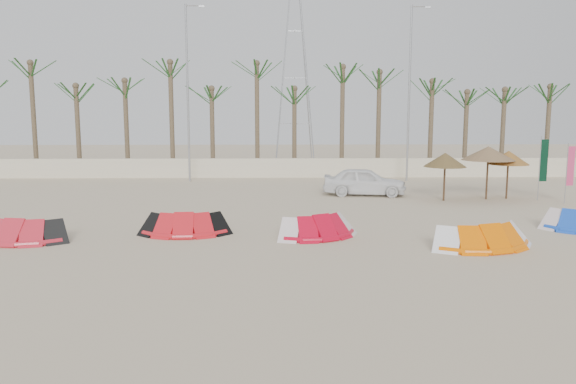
{
  "coord_description": "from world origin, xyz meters",
  "views": [
    {
      "loc": [
        -0.49,
        -15.88,
        4.45
      ],
      "look_at": [
        0.0,
        6.0,
        1.3
      ],
      "focal_mm": 35.0,
      "sensor_mm": 36.0,
      "label": 1
    }
  ],
  "objects_px": {
    "kite_red_mid": "(186,222)",
    "car": "(365,181)",
    "kite_red_right": "(318,224)",
    "kite_orange": "(480,234)",
    "parasol_right": "(508,158)",
    "parasol_left": "(445,160)",
    "parasol_mid": "(488,153)",
    "kite_red_left": "(23,228)"
  },
  "relations": [
    {
      "from": "parasol_left",
      "to": "car",
      "type": "relative_size",
      "value": 0.55
    },
    {
      "from": "parasol_left",
      "to": "parasol_right",
      "type": "relative_size",
      "value": 0.98
    },
    {
      "from": "kite_orange",
      "to": "parasol_left",
      "type": "xyz_separation_m",
      "value": [
        1.63,
        9.55,
        1.63
      ]
    },
    {
      "from": "kite_red_mid",
      "to": "car",
      "type": "relative_size",
      "value": 0.74
    },
    {
      "from": "parasol_left",
      "to": "kite_red_left",
      "type": "bearing_deg",
      "value": -154.25
    },
    {
      "from": "kite_red_left",
      "to": "kite_red_right",
      "type": "distance_m",
      "value": 10.36
    },
    {
      "from": "kite_red_left",
      "to": "kite_red_right",
      "type": "height_order",
      "value": "same"
    },
    {
      "from": "kite_red_left",
      "to": "kite_red_right",
      "type": "relative_size",
      "value": 1.0
    },
    {
      "from": "kite_red_mid",
      "to": "kite_orange",
      "type": "bearing_deg",
      "value": -12.38
    },
    {
      "from": "kite_red_right",
      "to": "car",
      "type": "height_order",
      "value": "car"
    },
    {
      "from": "parasol_right",
      "to": "kite_red_right",
      "type": "bearing_deg",
      "value": -140.74
    },
    {
      "from": "parasol_left",
      "to": "parasol_mid",
      "type": "bearing_deg",
      "value": 9.71
    },
    {
      "from": "kite_red_mid",
      "to": "parasol_left",
      "type": "height_order",
      "value": "parasol_left"
    },
    {
      "from": "kite_red_right",
      "to": "parasol_mid",
      "type": "relative_size",
      "value": 1.29
    },
    {
      "from": "kite_red_right",
      "to": "kite_orange",
      "type": "distance_m",
      "value": 5.54
    },
    {
      "from": "kite_red_mid",
      "to": "parasol_right",
      "type": "distance_m",
      "value": 17.18
    },
    {
      "from": "kite_orange",
      "to": "parasol_left",
      "type": "distance_m",
      "value": 9.83
    },
    {
      "from": "car",
      "to": "kite_red_mid",
      "type": "bearing_deg",
      "value": 147.76
    },
    {
      "from": "kite_red_right",
      "to": "parasol_left",
      "type": "distance_m",
      "value": 10.63
    },
    {
      "from": "kite_red_right",
      "to": "car",
      "type": "bearing_deg",
      "value": 71.81
    },
    {
      "from": "kite_red_left",
      "to": "parasol_mid",
      "type": "xyz_separation_m",
      "value": [
        19.57,
        8.72,
        1.93
      ]
    },
    {
      "from": "kite_red_right",
      "to": "car",
      "type": "distance_m",
      "value": 10.31
    },
    {
      "from": "kite_red_left",
      "to": "kite_red_mid",
      "type": "xyz_separation_m",
      "value": [
        5.51,
        1.0,
        -0.0
      ]
    },
    {
      "from": "kite_orange",
      "to": "parasol_mid",
      "type": "bearing_deg",
      "value": 68.41
    },
    {
      "from": "kite_red_left",
      "to": "parasol_right",
      "type": "bearing_deg",
      "value": 23.25
    },
    {
      "from": "kite_red_left",
      "to": "kite_orange",
      "type": "height_order",
      "value": "same"
    },
    {
      "from": "kite_red_right",
      "to": "car",
      "type": "xyz_separation_m",
      "value": [
        3.22,
        9.79,
        0.33
      ]
    },
    {
      "from": "kite_orange",
      "to": "car",
      "type": "relative_size",
      "value": 0.88
    },
    {
      "from": "kite_red_mid",
      "to": "kite_orange",
      "type": "height_order",
      "value": "same"
    },
    {
      "from": "parasol_left",
      "to": "parasol_right",
      "type": "xyz_separation_m",
      "value": [
        3.41,
        0.56,
        0.06
      ]
    },
    {
      "from": "car",
      "to": "parasol_left",
      "type": "bearing_deg",
      "value": -108.24
    },
    {
      "from": "parasol_left",
      "to": "parasol_mid",
      "type": "height_order",
      "value": "parasol_mid"
    },
    {
      "from": "kite_red_left",
      "to": "parasol_left",
      "type": "height_order",
      "value": "parasol_left"
    },
    {
      "from": "kite_orange",
      "to": "parasol_left",
      "type": "height_order",
      "value": "parasol_left"
    },
    {
      "from": "parasol_mid",
      "to": "parasol_left",
      "type": "bearing_deg",
      "value": -170.29
    },
    {
      "from": "parasol_left",
      "to": "car",
      "type": "xyz_separation_m",
      "value": [
        -3.71,
        1.9,
        -1.31
      ]
    },
    {
      "from": "kite_red_right",
      "to": "kite_red_left",
      "type": "bearing_deg",
      "value": -177.58
    },
    {
      "from": "car",
      "to": "kite_orange",
      "type": "bearing_deg",
      "value": -160.86
    },
    {
      "from": "parasol_right",
      "to": "parasol_left",
      "type": "bearing_deg",
      "value": -170.74
    },
    {
      "from": "kite_red_right",
      "to": "parasol_right",
      "type": "xyz_separation_m",
      "value": [
        10.34,
        8.45,
        1.7
      ]
    },
    {
      "from": "kite_red_mid",
      "to": "car",
      "type": "bearing_deg",
      "value": 48.88
    },
    {
      "from": "kite_red_mid",
      "to": "car",
      "type": "height_order",
      "value": "car"
    }
  ]
}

